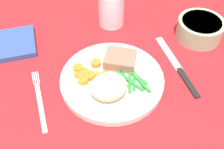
% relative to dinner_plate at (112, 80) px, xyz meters
% --- Properties ---
extents(dining_table, '(1.20, 0.90, 0.02)m').
position_rel_dinner_plate_xyz_m(dining_table, '(-0.04, 0.01, -0.02)').
color(dining_table, red).
rests_on(dining_table, ground).
extents(dinner_plate, '(0.23, 0.23, 0.02)m').
position_rel_dinner_plate_xyz_m(dinner_plate, '(0.00, 0.00, 0.00)').
color(dinner_plate, white).
rests_on(dinner_plate, dining_table).
extents(meat_portion, '(0.09, 0.09, 0.02)m').
position_rel_dinner_plate_xyz_m(meat_portion, '(0.03, 0.04, 0.02)').
color(meat_portion, '#A86B56').
rests_on(meat_portion, dinner_plate).
extents(mashed_potatoes, '(0.08, 0.07, 0.05)m').
position_rel_dinner_plate_xyz_m(mashed_potatoes, '(-0.02, -0.04, 0.03)').
color(mashed_potatoes, beige).
rests_on(mashed_potatoes, dinner_plate).
extents(carrot_slices, '(0.08, 0.07, 0.01)m').
position_rel_dinner_plate_xyz_m(carrot_slices, '(-0.05, 0.02, 0.01)').
color(carrot_slices, orange).
rests_on(carrot_slices, dinner_plate).
extents(green_beans, '(0.06, 0.10, 0.01)m').
position_rel_dinner_plate_xyz_m(green_beans, '(0.04, -0.02, 0.01)').
color(green_beans, '#2D8C38').
rests_on(green_beans, dinner_plate).
extents(fork, '(0.01, 0.17, 0.00)m').
position_rel_dinner_plate_xyz_m(fork, '(-0.16, -0.00, -0.01)').
color(fork, silver).
rests_on(fork, dining_table).
extents(knife, '(0.02, 0.20, 0.01)m').
position_rel_dinner_plate_xyz_m(knife, '(0.16, -0.00, -0.01)').
color(knife, black).
rests_on(knife, dining_table).
extents(water_glass, '(0.07, 0.07, 0.09)m').
position_rel_dinner_plate_xyz_m(water_glass, '(0.06, 0.21, 0.03)').
color(water_glass, silver).
rests_on(water_glass, dining_table).
extents(salad_bowl, '(0.12, 0.12, 0.05)m').
position_rel_dinner_plate_xyz_m(salad_bowl, '(0.26, 0.08, 0.02)').
color(salad_bowl, '#99B28C').
rests_on(salad_bowl, dining_table).
extents(napkin, '(0.14, 0.12, 0.01)m').
position_rel_dinner_plate_xyz_m(napkin, '(-0.22, 0.19, -0.00)').
color(napkin, '#334C8C').
rests_on(napkin, dining_table).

